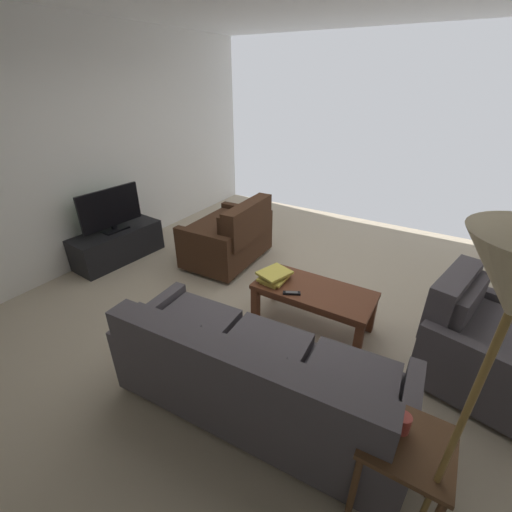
{
  "coord_description": "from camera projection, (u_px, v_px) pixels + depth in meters",
  "views": [
    {
      "loc": [
        -1.35,
        2.7,
        2.18
      ],
      "look_at": [
        0.04,
        0.4,
        0.76
      ],
      "focal_mm": 23.8,
      "sensor_mm": 36.0,
      "label": 1
    }
  ],
  "objects": [
    {
      "name": "coffee_mug",
      "position": [
        402.0,
        423.0,
        1.69
      ],
      "size": [
        0.1,
        0.08,
        0.1
      ],
      "color": "#B23F38",
      "rests_on": "end_table"
    },
    {
      "name": "book_stack",
      "position": [
        275.0,
        276.0,
        3.29
      ],
      "size": [
        0.32,
        0.35,
        0.1
      ],
      "color": "#E0CC4C",
      "rests_on": "coffee_table"
    },
    {
      "name": "end_table",
      "position": [
        404.0,
        456.0,
        1.72
      ],
      "size": [
        0.42,
        0.42,
        0.61
      ],
      "color": "brown",
      "rests_on": "ground"
    },
    {
      "name": "armchair_side",
      "position": [
        486.0,
        344.0,
        2.61
      ],
      "size": [
        1.07,
        1.09,
        0.86
      ],
      "color": "black",
      "rests_on": "ground"
    },
    {
      "name": "tv_remote",
      "position": [
        292.0,
        293.0,
        3.09
      ],
      "size": [
        0.16,
        0.11,
        0.02
      ],
      "color": "black",
      "rests_on": "coffee_table"
    },
    {
      "name": "ground_plane",
      "position": [
        279.0,
        304.0,
        3.68
      ],
      "size": [
        5.28,
        5.91,
        0.01
      ],
      "primitive_type": "cube",
      "color": "#B7A88E"
    },
    {
      "name": "wall_right",
      "position": [
        95.0,
        148.0,
        4.23
      ],
      "size": [
        0.12,
        5.91,
        2.8
      ],
      "primitive_type": "cube",
      "color": "white",
      "rests_on": "ground"
    },
    {
      "name": "tv_stand",
      "position": [
        118.0,
        245.0,
        4.5
      ],
      "size": [
        0.53,
        1.18,
        0.42
      ],
      "color": "black",
      "rests_on": "ground"
    },
    {
      "name": "flat_tv",
      "position": [
        110.0,
        209.0,
        4.27
      ],
      "size": [
        0.22,
        0.83,
        0.55
      ],
      "color": "black",
      "rests_on": "tv_stand"
    },
    {
      "name": "coffee_table",
      "position": [
        314.0,
        295.0,
        3.21
      ],
      "size": [
        1.11,
        0.52,
        0.43
      ],
      "color": "brown",
      "rests_on": "ground"
    },
    {
      "name": "sofa_main",
      "position": [
        254.0,
        377.0,
        2.33
      ],
      "size": [
        2.07,
        0.91,
        0.82
      ],
      "color": "black",
      "rests_on": "ground"
    },
    {
      "name": "loveseat_near",
      "position": [
        230.0,
        236.0,
        4.37
      ],
      "size": [
        0.83,
        1.14,
        0.85
      ],
      "color": "black",
      "rests_on": "ground"
    }
  ]
}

